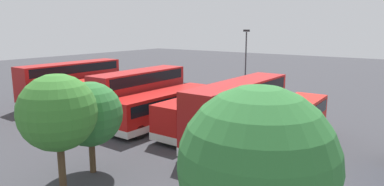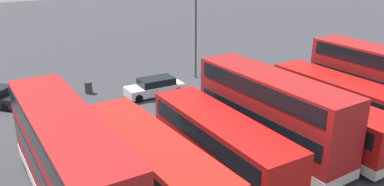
{
  "view_description": "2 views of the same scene",
  "coord_description": "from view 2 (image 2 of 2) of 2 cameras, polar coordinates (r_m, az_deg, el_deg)",
  "views": [
    {
      "loc": [
        -20.9,
        33.44,
        8.57
      ],
      "look_at": [
        1.34,
        2.65,
        1.24
      ],
      "focal_mm": 32.51,
      "sensor_mm": 36.0,
      "label": 1
    },
    {
      "loc": [
        16.19,
        25.72,
        11.07
      ],
      "look_at": [
        2.07,
        3.05,
        1.26
      ],
      "focal_mm": 36.93,
      "sensor_mm": 36.0,
      "label": 2
    }
  ],
  "objects": [
    {
      "name": "bus_single_deck_seventh",
      "position": [
        18.87,
        -5.87,
        -10.0
      ],
      "size": [
        2.89,
        10.99,
        2.95
      ],
      "color": "red",
      "rests_on": "ground"
    },
    {
      "name": "bus_double_decker_fifth",
      "position": [
        22.72,
        11.22,
        -2.55
      ],
      "size": [
        2.77,
        10.37,
        4.55
      ],
      "color": "#A51919",
      "rests_on": "ground"
    },
    {
      "name": "car_hatchback_silver",
      "position": [
        31.54,
        -5.38,
        0.88
      ],
      "size": [
        4.62,
        1.95,
        1.43
      ],
      "color": "silver",
      "rests_on": "ground"
    },
    {
      "name": "bus_single_deck_third",
      "position": [
        28.18,
        20.8,
        -0.8
      ],
      "size": [
        2.64,
        10.62,
        2.95
      ],
      "color": "#B71411",
      "rests_on": "ground"
    },
    {
      "name": "bus_single_deck_fourth",
      "position": [
        24.99,
        16.82,
        -2.97
      ],
      "size": [
        2.8,
        11.08,
        2.95
      ],
      "color": "#B71411",
      "rests_on": "ground"
    },
    {
      "name": "bus_double_decker_far_end",
      "position": [
        18.23,
        -17.57,
        -9.09
      ],
      "size": [
        2.66,
        12.06,
        4.55
      ],
      "color": "#A51919",
      "rests_on": "ground"
    },
    {
      "name": "ground_plane",
      "position": [
        32.35,
        0.25,
        0.15
      ],
      "size": [
        140.0,
        140.0,
        0.0
      ],
      "primitive_type": "plane",
      "color": "#38383D"
    },
    {
      "name": "lamp_post_tall",
      "position": [
        34.84,
        0.55,
        9.75
      ],
      "size": [
        0.7,
        0.3,
        8.18
      ],
      "color": "#38383D",
      "rests_on": "ground"
    },
    {
      "name": "waste_bin_yellow",
      "position": [
        33.03,
        -14.72,
        0.77
      ],
      "size": [
        0.6,
        0.6,
        0.95
      ],
      "primitive_type": "cylinder",
      "color": "#333338",
      "rests_on": "ground"
    },
    {
      "name": "bus_single_deck_sixth",
      "position": [
        20.75,
        4.11,
        -6.98
      ],
      "size": [
        2.79,
        10.23,
        2.95
      ],
      "color": "#B71411",
      "rests_on": "ground"
    }
  ]
}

